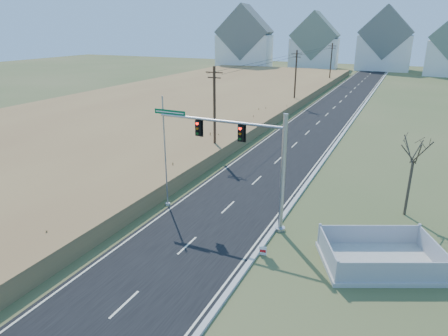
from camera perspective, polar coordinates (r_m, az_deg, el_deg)
ground at (r=26.31m, az=-3.08°, el=-9.09°), size 260.00×260.00×0.00m
road at (r=72.25m, az=16.05°, el=8.84°), size 8.00×180.00×0.06m
curb at (r=71.73m, az=19.34°, el=8.47°), size 0.30×180.00×0.18m
reed_marsh at (r=70.74m, az=-5.14°, el=9.80°), size 38.00×110.00×1.30m
utility_pole_near at (r=40.19m, az=-1.37°, el=8.22°), size 1.80×0.26×9.00m
utility_pole_mid at (r=68.06m, az=10.17°, el=12.63°), size 1.80×0.26×9.00m
utility_pole_far at (r=97.21m, az=15.02°, el=14.30°), size 1.80×0.26×9.00m
condo_nw at (r=129.98m, az=2.97°, el=17.44°), size 17.69×13.38×19.05m
condo_nnw at (r=131.65m, az=12.80°, el=16.70°), size 14.93×11.17×17.03m
condo_n at (r=132.69m, az=22.00°, el=16.12°), size 15.27×10.20×18.54m
traffic_signal_mast at (r=25.43m, az=4.41°, el=1.41°), size 9.75×0.66×7.76m
fence_enclosure at (r=24.48m, az=21.33°, el=-12.18°), size 7.45×6.49×1.42m
open_sign at (r=23.81m, az=5.57°, el=-11.69°), size 0.45×0.12×0.55m
flagpole at (r=29.06m, az=-8.33°, el=0.58°), size 0.37×0.37×8.15m
bare_tree at (r=29.63m, az=25.66°, el=2.54°), size 2.30×2.30×6.08m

